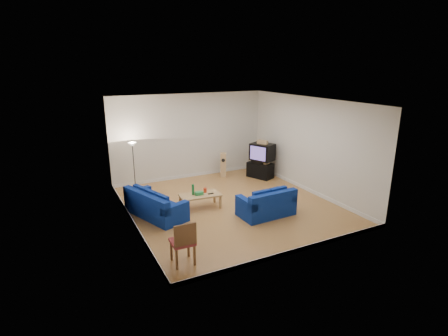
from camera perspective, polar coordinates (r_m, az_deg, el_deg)
name	(u,v)px	position (r m, az deg, el deg)	size (l,w,h in m)	color
room	(230,157)	(10.43, 0.99, 1.78)	(6.01, 6.51, 3.21)	#945F2D
sofa_three_seat	(154,207)	(10.25, -11.31, -6.26)	(1.48, 2.15, 0.77)	navy
sofa_loveseat	(267,206)	(10.18, 7.04, -6.14)	(1.60, 0.94, 0.78)	navy
coffee_table	(200,196)	(10.60, -3.92, -4.59)	(1.26, 0.70, 0.44)	tan
bottle	(193,190)	(10.52, -5.08, -3.53)	(0.08, 0.08, 0.32)	#197233
tissue_box	(199,193)	(10.52, -4.09, -4.15)	(0.24, 0.13, 0.10)	green
red_canister	(205,190)	(10.71, -3.11, -3.63)	(0.10, 0.10, 0.14)	red
remote	(211,194)	(10.59, -2.18, -4.20)	(0.17, 0.05, 0.02)	black
tv_stand	(260,170)	(13.55, 5.94, -0.34)	(0.95, 0.53, 0.58)	black
av_receiver	(259,162)	(13.43, 5.80, 1.04)	(0.47, 0.38, 0.11)	black
television	(262,152)	(13.37, 6.26, 2.62)	(0.90, 1.01, 0.64)	black
centre_speaker	(263,142)	(13.25, 6.31, 4.22)	(0.39, 0.16, 0.14)	tan
speaker_left	(223,165)	(13.53, -0.12, 0.52)	(0.32, 0.35, 0.94)	tan
speaker_right	(265,165)	(13.39, 6.71, 0.50)	(0.38, 0.34, 1.06)	tan
floor_lamp	(133,151)	(12.20, -14.67, 2.70)	(0.29, 0.29, 1.69)	black
dining_chair	(183,241)	(7.69, -6.65, -11.73)	(0.50, 0.50, 1.02)	brown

